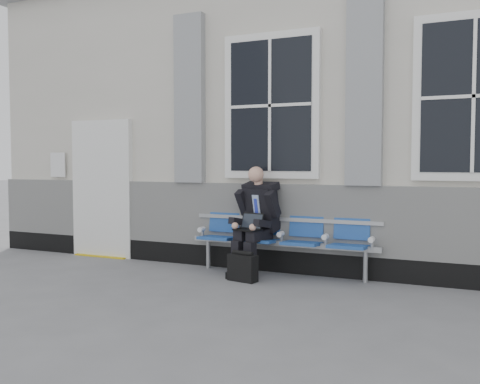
% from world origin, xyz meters
% --- Properties ---
extents(ground, '(70.00, 70.00, 0.00)m').
position_xyz_m(ground, '(0.00, 0.00, 0.00)').
color(ground, slate).
rests_on(ground, ground).
extents(station_building, '(14.40, 4.40, 4.49)m').
position_xyz_m(station_building, '(-0.02, 3.47, 2.22)').
color(station_building, beige).
rests_on(station_building, ground).
extents(bench, '(2.60, 0.47, 0.91)m').
position_xyz_m(bench, '(-1.93, 1.32, 0.55)').
color(bench, '#9EA0A3').
rests_on(bench, ground).
extents(businessman, '(0.62, 0.83, 1.44)m').
position_xyz_m(businessman, '(-2.26, 1.19, 0.77)').
color(businessman, black).
rests_on(businessman, ground).
extents(briefcase, '(0.40, 0.23, 0.38)m').
position_xyz_m(briefcase, '(-2.25, 0.74, 0.18)').
color(briefcase, black).
rests_on(briefcase, ground).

